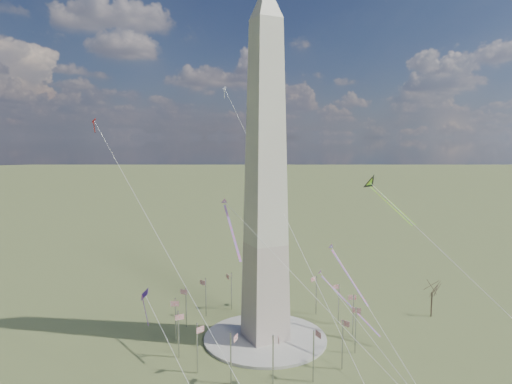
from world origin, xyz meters
name	(u,v)px	position (x,y,z in m)	size (l,w,h in m)	color
ground	(265,339)	(0.00, 0.00, 0.00)	(2000.00, 2000.00, 0.00)	#535B2D
plaza	(265,338)	(0.00, 0.00, 0.40)	(36.00, 36.00, 0.80)	#A6A298
washington_monument	(266,177)	(0.00, 0.00, 47.95)	(15.56, 15.56, 100.00)	#B9AA9B
flagpole_ring	(265,316)	(0.00, 0.00, 7.27)	(54.40, 54.40, 13.00)	#AEB0B5
tree_near	(432,290)	(57.41, -8.15, 8.90)	(7.13, 7.13, 12.48)	#4C382E
kite_delta_black	(373,186)	(40.12, 2.30, 43.45)	(9.38, 18.19, 14.82)	black
kite_diamond_purple	(145,298)	(-33.98, 3.28, 16.83)	(2.39, 3.62, 10.87)	#421C7F
kite_streamer_left	(344,268)	(18.42, -12.39, 22.65)	(1.80, 18.58, 12.75)	#FF2840
kite_streamer_mid	(230,222)	(-11.77, -1.89, 36.26)	(4.40, 19.43, 13.40)	#FF2840
kite_streamer_right	(340,294)	(22.76, -4.78, 11.91)	(8.57, 21.35, 15.23)	#FF2840
kite_small_red	(94,122)	(-41.15, 39.20, 63.86)	(1.26, 2.06, 4.73)	red
kite_small_white	(224,89)	(4.50, 42.44, 76.28)	(1.12, 1.66, 4.09)	white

